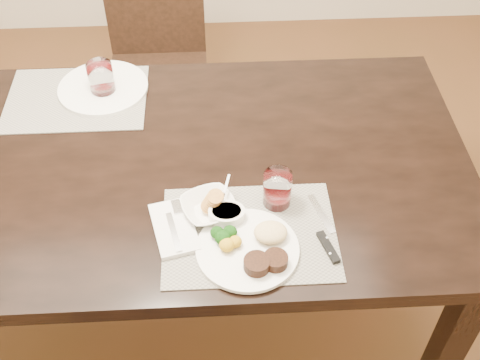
{
  "coord_description": "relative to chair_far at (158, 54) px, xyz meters",
  "views": [
    {
      "loc": [
        0.24,
        -1.29,
        2.0
      ],
      "look_at": [
        0.3,
        -0.15,
        0.82
      ],
      "focal_mm": 45.0,
      "sensor_mm": 36.0,
      "label": 1
    }
  ],
  "objects": [
    {
      "name": "wine_glass_far",
      "position": [
        -0.13,
        -0.59,
        0.3
      ],
      "size": [
        0.08,
        0.08,
        0.11
      ],
      "rotation": [
        0.0,
        0.0,
        -0.12
      ],
      "color": "white",
      "rests_on": "placemat_far"
    },
    {
      "name": "dining_table",
      "position": [
        0.0,
        -0.93,
        0.16
      ],
      "size": [
        2.0,
        1.0,
        0.75
      ],
      "color": "black",
      "rests_on": "ground"
    },
    {
      "name": "napkin_fork",
      "position": [
        0.12,
        -1.19,
        0.26
      ],
      "size": [
        0.15,
        0.21,
        0.02
      ],
      "rotation": [
        0.0,
        0.0,
        0.24
      ],
      "color": "white",
      "rests_on": "placemat_near"
    },
    {
      "name": "sauce_ramekin",
      "position": [
        0.26,
        -1.17,
        0.27
      ],
      "size": [
        0.1,
        0.15,
        0.08
      ],
      "rotation": [
        0.0,
        0.0,
        -0.38
      ],
      "color": "white",
      "rests_on": "placemat_near"
    },
    {
      "name": "steak_knife",
      "position": [
        0.52,
        -1.25,
        0.26
      ],
      "size": [
        0.06,
        0.24,
        0.01
      ],
      "rotation": [
        0.0,
        0.0,
        0.29
      ],
      "color": "silver",
      "rests_on": "placemat_near"
    },
    {
      "name": "ground_plane",
      "position": [
        0.0,
        -0.93,
        -0.5
      ],
      "size": [
        4.5,
        4.5,
        0.0
      ],
      "primitive_type": "plane",
      "color": "#493117",
      "rests_on": "ground"
    },
    {
      "name": "cracker_bowl",
      "position": [
        0.21,
        -1.14,
        0.27
      ],
      "size": [
        0.19,
        0.19,
        0.06
      ],
      "rotation": [
        0.0,
        0.0,
        0.37
      ],
      "color": "white",
      "rests_on": "placemat_near"
    },
    {
      "name": "placemat_far",
      "position": [
        -0.22,
        -0.61,
        0.25
      ],
      "size": [
        0.46,
        0.34,
        0.0
      ],
      "primitive_type": "cube",
      "color": "gray",
      "rests_on": "dining_table"
    },
    {
      "name": "placemat_near",
      "position": [
        0.32,
        -1.22,
        0.25
      ],
      "size": [
        0.46,
        0.34,
        0.0
      ],
      "primitive_type": "cube",
      "color": "gray",
      "rests_on": "dining_table"
    },
    {
      "name": "dinner_plate",
      "position": [
        0.32,
        -1.28,
        0.27
      ],
      "size": [
        0.27,
        0.27,
        0.05
      ],
      "rotation": [
        0.0,
        0.0,
        0.22
      ],
      "color": "white",
      "rests_on": "placemat_near"
    },
    {
      "name": "far_plate",
      "position": [
        -0.13,
        -0.57,
        0.26
      ],
      "size": [
        0.3,
        0.3,
        0.01
      ],
      "primitive_type": "cylinder",
      "color": "white",
      "rests_on": "placemat_far"
    },
    {
      "name": "chair_far",
      "position": [
        0.0,
        0.0,
        0.0
      ],
      "size": [
        0.42,
        0.42,
        0.9
      ],
      "color": "black",
      "rests_on": "ground"
    },
    {
      "name": "wine_glass_near",
      "position": [
        0.4,
        -1.11,
        0.3
      ],
      "size": [
        0.08,
        0.08,
        0.11
      ],
      "rotation": [
        0.0,
        0.0,
        0.24
      ],
      "color": "white",
      "rests_on": "placemat_near"
    }
  ]
}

